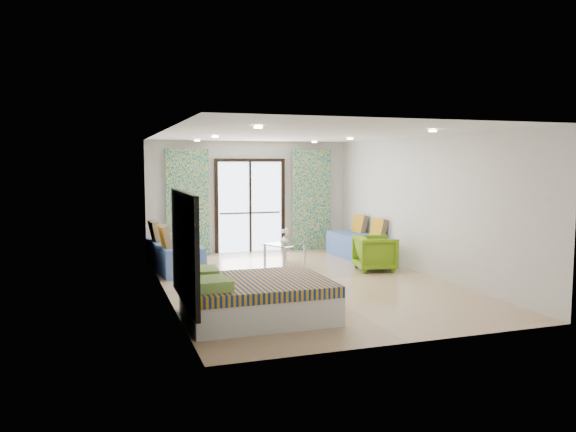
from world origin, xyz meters
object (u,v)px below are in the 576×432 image
object	(u,v)px
bed	(255,298)
armchair	(375,251)
daybed_left	(173,255)
coffee_table	(285,246)
daybed_right	(359,245)

from	to	relation	value
bed	armchair	world-z (taller)	armchair
daybed_left	armchair	distance (m)	4.10
bed	coffee_table	xyz separation A→B (m)	(1.70, 3.79, 0.12)
daybed_right	coffee_table	size ratio (longest dim) A/B	2.14
coffee_table	bed	bearing A→B (deg)	-114.11
daybed_left	armchair	size ratio (longest dim) A/B	2.68
armchair	daybed_right	bearing A→B (deg)	-3.66
bed	daybed_right	world-z (taller)	daybed_right
daybed_left	armchair	xyz separation A→B (m)	(3.88, -1.33, 0.08)
daybed_left	armchair	bearing A→B (deg)	-25.16
bed	daybed_left	bearing A→B (deg)	99.25
daybed_right	coffee_table	distance (m)	1.92
daybed_left	bed	bearing A→B (deg)	-86.99
coffee_table	armchair	xyz separation A→B (m)	(1.54, -1.18, -0.02)
daybed_left	coffee_table	xyz separation A→B (m)	(2.34, -0.15, 0.10)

